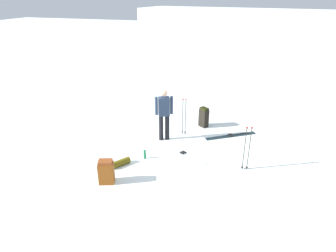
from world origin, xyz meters
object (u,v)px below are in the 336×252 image
ski_pair_far (183,153)px  backpack_bright (204,117)px  ski_poles_planted_near (247,146)px  thermos_bottle (145,154)px  backpack_large_dark (106,172)px  skier_standing (164,112)px  ski_poles_planted_far (184,115)px  ski_pair_near (231,136)px  sleeping_mat_rolled (121,163)px

ski_pair_far → backpack_bright: backpack_bright is taller
ski_poles_planted_near → thermos_bottle: (-2.80, -0.27, -0.58)m
backpack_large_dark → ski_poles_planted_near: (3.29, 1.66, 0.39)m
thermos_bottle → skier_standing: bearing=82.8°
skier_standing → ski_pair_far: bearing=-41.4°
ski_poles_planted_far → thermos_bottle: size_ratio=4.84×
ski_pair_far → backpack_large_dark: backpack_large_dark is taller
skier_standing → backpack_bright: bearing=53.4°
ski_pair_near → backpack_bright: bearing=153.6°
ski_pair_far → thermos_bottle: size_ratio=6.11×
ski_pair_near → sleeping_mat_rolled: size_ratio=2.88×
backpack_large_dark → ski_poles_planted_far: (1.16, 3.30, 0.39)m
ski_pair_far → sleeping_mat_rolled: 1.88m
ski_pair_far → ski_pair_near: bearing=52.2°
ski_pair_far → backpack_bright: bearing=84.3°
ski_poles_planted_near → ski_pair_near: bearing=106.7°
backpack_bright → ski_pair_near: bearing=-26.4°
skier_standing → sleeping_mat_rolled: bearing=-109.6°
ski_pair_near → ski_poles_planted_far: ski_poles_planted_far is taller
ski_pair_far → ski_poles_planted_far: ski_poles_planted_far is taller
ski_pair_near → thermos_bottle: (-2.23, -2.19, 0.12)m
backpack_bright → sleeping_mat_rolled: 3.68m
ski_pair_far → ski_poles_planted_far: (-0.32, 1.32, 0.69)m
backpack_large_dark → sleeping_mat_rolled: (-0.02, 0.83, -0.22)m
ski_pair_near → sleeping_mat_rolled: 3.87m
sleeping_mat_rolled → thermos_bottle: (0.50, 0.56, 0.04)m
backpack_bright → sleeping_mat_rolled: bearing=-117.5°
backpack_large_dark → ski_poles_planted_near: 3.70m
skier_standing → thermos_bottle: size_ratio=6.54×
backpack_bright → sleeping_mat_rolled: size_ratio=1.30×
ski_pair_near → sleeping_mat_rolled: (-2.73, -2.75, 0.08)m
thermos_bottle → ski_pair_far: bearing=31.0°
ski_pair_near → thermos_bottle: thermos_bottle is taller
ski_poles_planted_far → thermos_bottle: (-0.67, -1.91, -0.57)m
ski_poles_planted_near → thermos_bottle: size_ratio=4.89×
ski_poles_planted_near → ski_poles_planted_far: 2.69m
backpack_large_dark → ski_poles_planted_far: size_ratio=0.51×
ski_pair_far → backpack_large_dark: 2.48m
ski_poles_planted_near → thermos_bottle: ski_poles_planted_near is taller
ski_pair_far → thermos_bottle: bearing=-149.0°
sleeping_mat_rolled → ski_poles_planted_near: bearing=14.1°
backpack_large_dark → ski_poles_planted_near: size_ratio=0.50×
ski_pair_near → ski_poles_planted_near: size_ratio=1.25×
thermos_bottle → backpack_large_dark: bearing=-109.3°
sleeping_mat_rolled → backpack_large_dark: bearing=-88.9°
ski_pair_far → sleeping_mat_rolled: (-1.49, -1.15, 0.08)m
ski_poles_planted_near → skier_standing: bearing=158.4°
ski_poles_planted_near → thermos_bottle: bearing=-174.5°
backpack_large_dark → ski_poles_planted_far: 3.52m
ski_poles_planted_far → skier_standing: bearing=-130.0°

